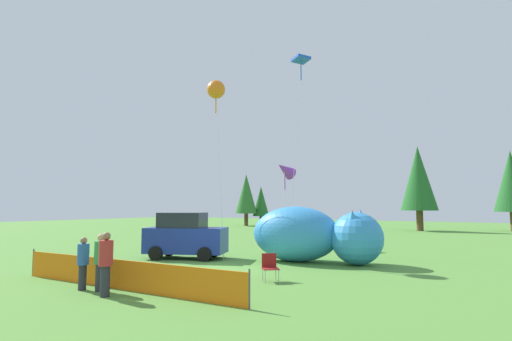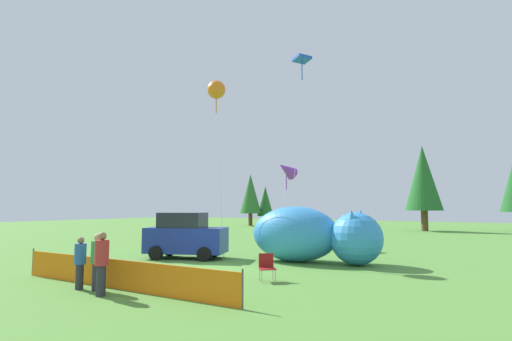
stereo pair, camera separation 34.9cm
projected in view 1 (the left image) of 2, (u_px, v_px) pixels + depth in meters
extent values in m
plane|color=#548C38|center=(202.00, 270.00, 16.21)|extent=(120.00, 120.00, 0.00)
cube|color=navy|center=(186.00, 240.00, 19.72)|extent=(4.27, 3.09, 1.23)
cube|color=#1E232D|center=(183.00, 220.00, 19.84)|extent=(2.59, 2.29, 0.74)
cylinder|color=black|center=(214.00, 250.00, 20.30)|extent=(0.72, 0.48, 0.67)
cylinder|color=black|center=(205.00, 254.00, 18.64)|extent=(0.72, 0.48, 0.67)
cylinder|color=black|center=(169.00, 249.00, 20.70)|extent=(0.72, 0.48, 0.67)
cylinder|color=black|center=(156.00, 253.00, 19.03)|extent=(0.72, 0.48, 0.67)
cube|color=maroon|center=(271.00, 269.00, 13.68)|extent=(0.77, 0.77, 0.03)
cube|color=maroon|center=(269.00, 260.00, 13.96)|extent=(0.41, 0.37, 0.49)
cylinder|color=#A5A5AD|center=(279.00, 276.00, 13.47)|extent=(0.02, 0.02, 0.44)
cylinder|color=#A5A5AD|center=(265.00, 277.00, 13.40)|extent=(0.02, 0.02, 0.44)
cylinder|color=#A5A5AD|center=(276.00, 274.00, 13.93)|extent=(0.02, 0.02, 0.44)
cylinder|color=#A5A5AD|center=(263.00, 274.00, 13.85)|extent=(0.02, 0.02, 0.44)
ellipsoid|color=#338CD8|center=(295.00, 234.00, 18.71)|extent=(4.47, 3.16, 2.57)
ellipsoid|color=white|center=(296.00, 246.00, 18.66)|extent=(2.90, 2.30, 1.15)
sphere|color=#338CD8|center=(357.00, 239.00, 17.58)|extent=(2.31, 2.31, 2.31)
cone|color=#338CD8|center=(361.00, 217.00, 18.15)|extent=(0.65, 0.65, 0.69)
cone|color=#338CD8|center=(352.00, 218.00, 17.17)|extent=(0.65, 0.65, 0.69)
cube|color=orange|center=(120.00, 275.00, 12.41)|extent=(9.42, 0.29, 0.90)
cylinder|color=#4C4C51|center=(33.00, 262.00, 14.80)|extent=(0.05, 0.05, 0.99)
cylinder|color=#4C4C51|center=(249.00, 289.00, 10.03)|extent=(0.05, 0.05, 0.99)
cylinder|color=#2D2D38|center=(105.00, 281.00, 11.40)|extent=(0.27, 0.27, 0.87)
cylinder|color=#B72D2D|center=(106.00, 253.00, 11.47)|extent=(0.40, 0.40, 0.72)
sphere|color=#8C6647|center=(107.00, 236.00, 11.51)|extent=(0.24, 0.24, 0.24)
cylinder|color=#2D2D38|center=(100.00, 278.00, 12.13)|extent=(0.26, 0.26, 0.82)
cylinder|color=#338C4C|center=(101.00, 252.00, 12.20)|extent=(0.38, 0.38, 0.68)
sphere|color=tan|center=(101.00, 237.00, 12.24)|extent=(0.22, 0.22, 0.22)
cylinder|color=#2D2D38|center=(82.00, 277.00, 12.31)|extent=(0.24, 0.24, 0.77)
cylinder|color=#2D59A5|center=(83.00, 254.00, 12.37)|extent=(0.35, 0.35, 0.64)
sphere|color=#8C6647|center=(84.00, 241.00, 12.41)|extent=(0.21, 0.21, 0.21)
cylinder|color=silver|center=(281.00, 208.00, 24.40)|extent=(0.66, 2.17, 4.95)
cone|color=purple|center=(285.00, 169.00, 25.69)|extent=(1.21, 1.69, 1.30)
cylinder|color=purple|center=(285.00, 180.00, 25.63)|extent=(0.06, 0.06, 1.20)
cylinder|color=silver|center=(220.00, 170.00, 20.31)|extent=(1.35, 1.00, 8.85)
sphere|color=orange|center=(216.00, 89.00, 21.46)|extent=(0.98, 0.98, 0.98)
cylinder|color=orange|center=(216.00, 102.00, 21.40)|extent=(0.06, 0.06, 1.20)
cylinder|color=silver|center=(295.00, 153.00, 23.43)|extent=(0.54, 0.79, 11.44)
cube|color=blue|center=(301.00, 59.00, 24.13)|extent=(1.25, 1.25, 0.28)
cylinder|color=blue|center=(301.00, 71.00, 24.07)|extent=(0.06, 0.06, 1.20)
cylinder|color=brown|center=(420.00, 221.00, 41.95)|extent=(0.68, 0.68, 2.14)
cone|color=#236028|center=(418.00, 178.00, 42.35)|extent=(3.76, 3.76, 6.84)
cylinder|color=brown|center=(246.00, 220.00, 52.97)|extent=(0.52, 0.52, 1.63)
cone|color=#2D6B2D|center=(246.00, 194.00, 53.28)|extent=(2.88, 2.88, 5.23)
cylinder|color=brown|center=(261.00, 221.00, 53.83)|extent=(0.40, 0.40, 1.26)
cone|color=#236028|center=(261.00, 201.00, 54.07)|extent=(2.21, 2.21, 4.03)
cone|color=#236028|center=(511.00, 181.00, 41.58)|extent=(3.52, 3.52, 6.41)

